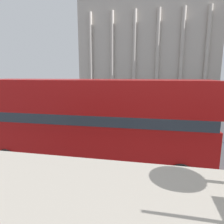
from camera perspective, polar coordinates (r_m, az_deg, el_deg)
double_decker_bus at (r=9.73m, az=-5.43°, el=-2.24°), size 10.83×2.68×4.37m
plaza_building_left at (r=56.15m, az=9.94°, el=17.65°), size 34.14×13.72×23.23m
traffic_light_mid at (r=21.17m, az=0.50°, el=4.13°), size 0.42×0.24×3.34m
pedestrian_blue at (r=17.36m, az=2.65°, el=-1.18°), size 0.32×0.32×1.81m
pedestrian_olive at (r=36.91m, az=28.34°, el=3.70°), size 0.32×0.32×1.67m
pedestrian_grey at (r=27.39m, az=20.83°, el=2.45°), size 0.32×0.32×1.78m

